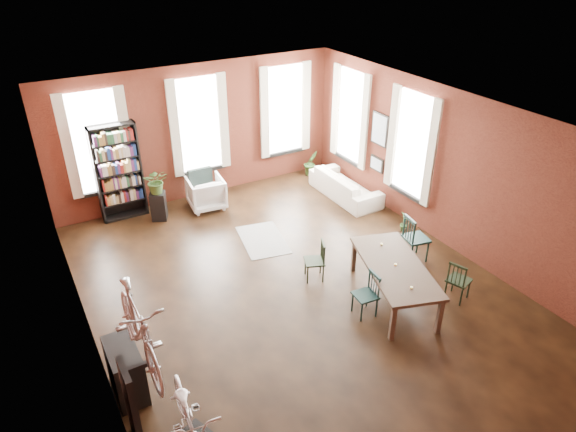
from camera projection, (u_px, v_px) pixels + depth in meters
room at (291, 167)px, 8.97m from camera, size 9.00×9.04×3.22m
dining_table at (393, 282)px, 8.99m from camera, size 1.56×2.29×0.72m
dining_chair_a at (365, 295)px, 8.62m from camera, size 0.39×0.39×0.79m
dining_chair_b at (314, 261)px, 9.52m from camera, size 0.47×0.47×0.78m
dining_chair_c at (459, 280)px, 8.99m from camera, size 0.46×0.46×0.79m
dining_chair_d at (416, 238)px, 10.05m from camera, size 0.51×0.51×0.96m
bookshelf at (118, 172)px, 11.29m from camera, size 1.00×0.32×2.20m
white_armchair at (206, 191)px, 12.00m from camera, size 0.88×0.83×0.82m
cream_sofa at (346, 181)px, 12.49m from camera, size 0.61×2.08×0.81m
striped_rug at (263, 240)px, 10.90m from camera, size 1.12×1.53×0.01m
bike_wall_rack at (132, 407)px, 6.28m from camera, size 0.16×0.60×1.30m
console_table at (126, 371)px, 7.13m from camera, size 0.40×0.80×0.80m
plant_stand at (159, 206)px, 11.55m from camera, size 0.43×0.43×0.65m
plant_by_sofa at (311, 169)px, 13.76m from camera, size 0.38×0.68×0.30m
plant_small at (403, 227)px, 11.20m from camera, size 0.50×0.48×0.16m
bicycle_floor at (187, 397)px, 5.97m from camera, size 0.68×0.94×1.66m
bicycle_hung at (134, 306)px, 5.66m from camera, size 0.47×1.00×1.66m
plant_on_stand at (157, 184)px, 11.29m from camera, size 0.66×0.70×0.45m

